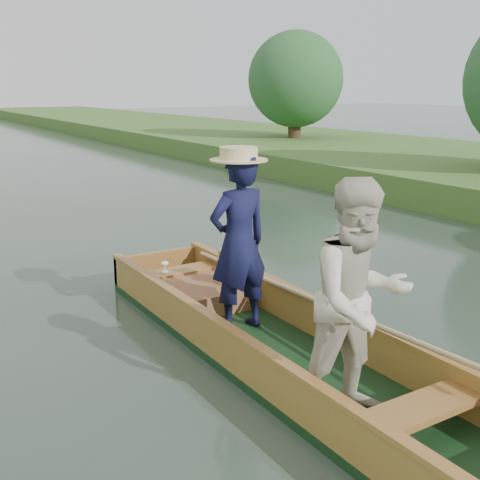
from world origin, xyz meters
TOP-DOWN VIEW (x-y plane):
  - ground at (0.00, 0.00)m, footprint 120.00×120.00m
  - punt at (-0.05, -0.19)m, footprint 1.13×5.00m

SIDE VIEW (x-z plane):
  - ground at x=0.00m, z-range 0.00..0.00m
  - punt at x=-0.05m, z-range -0.29..1.49m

